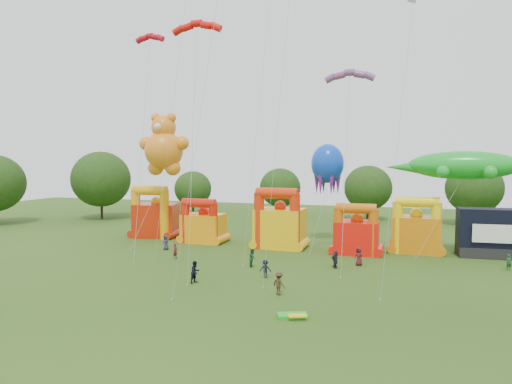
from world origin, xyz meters
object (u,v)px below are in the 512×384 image
(stage_trailer, at_px, (499,234))
(octopus_kite, at_px, (325,184))
(bouncy_castle_0, at_px, (155,217))
(spectator_0, at_px, (166,243))
(spectator_4, at_px, (335,259))
(teddy_bear_kite, at_px, (158,169))
(bouncy_castle_2, at_px, (279,225))
(gecko_kite, at_px, (453,188))

(stage_trailer, distance_m, octopus_kite, 19.89)
(bouncy_castle_0, bearing_deg, spectator_0, -53.02)
(bouncy_castle_0, relative_size, spectator_0, 4.13)
(stage_trailer, distance_m, spectator_4, 19.15)
(teddy_bear_kite, xyz_separation_m, spectator_4, (22.73, -5.78, -8.63))
(teddy_bear_kite, xyz_separation_m, spectator_0, (2.69, -3.25, -8.56))
(bouncy_castle_0, bearing_deg, spectator_4, -21.68)
(bouncy_castle_0, distance_m, stage_trailer, 42.21)
(bouncy_castle_0, distance_m, teddy_bear_kite, 8.70)
(spectator_0, bearing_deg, teddy_bear_kite, 136.26)
(bouncy_castle_0, xyz_separation_m, teddy_bear_kite, (3.16, -4.51, 6.73))
(bouncy_castle_0, xyz_separation_m, octopus_kite, (23.02, 1.13, 4.88))
(bouncy_castle_2, height_order, teddy_bear_kite, teddy_bear_kite)
(octopus_kite, bearing_deg, gecko_kite, -11.29)
(spectator_0, height_order, spectator_4, spectator_0)
(bouncy_castle_2, xyz_separation_m, stage_trailer, (24.00, 1.98, -0.20))
(bouncy_castle_2, height_order, spectator_4, bouncy_castle_2)
(bouncy_castle_2, distance_m, octopus_kite, 7.66)
(teddy_bear_kite, bearing_deg, gecko_kite, 4.63)
(bouncy_castle_0, bearing_deg, bouncy_castle_2, -7.49)
(bouncy_castle_2, relative_size, octopus_kite, 0.58)
(bouncy_castle_2, relative_size, teddy_bear_kite, 0.44)
(teddy_bear_kite, bearing_deg, bouncy_castle_0, 125.01)
(stage_trailer, height_order, spectator_4, stage_trailer)
(gecko_kite, bearing_deg, bouncy_castle_0, 177.34)
(bouncy_castle_2, height_order, stage_trailer, bouncy_castle_2)
(spectator_0, relative_size, spectator_4, 1.09)
(stage_trailer, distance_m, spectator_0, 37.13)
(bouncy_castle_2, bearing_deg, teddy_bear_kite, -171.99)
(octopus_kite, bearing_deg, bouncy_castle_0, -177.18)
(spectator_0, distance_m, spectator_4, 20.21)
(bouncy_castle_2, relative_size, gecko_kite, 0.48)
(bouncy_castle_0, bearing_deg, stage_trailer, -0.56)
(teddy_bear_kite, bearing_deg, octopus_kite, 15.86)
(teddy_bear_kite, relative_size, gecko_kite, 1.09)
(octopus_kite, bearing_deg, spectator_4, -75.88)
(stage_trailer, bearing_deg, bouncy_castle_0, 179.44)
(spectator_4, bearing_deg, teddy_bear_kite, -73.66)
(bouncy_castle_0, height_order, spectator_4, bouncy_castle_0)
(bouncy_castle_0, height_order, bouncy_castle_2, bouncy_castle_2)
(stage_trailer, height_order, teddy_bear_kite, teddy_bear_kite)
(bouncy_castle_0, xyz_separation_m, gecko_kite, (37.41, -1.74, 4.82))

